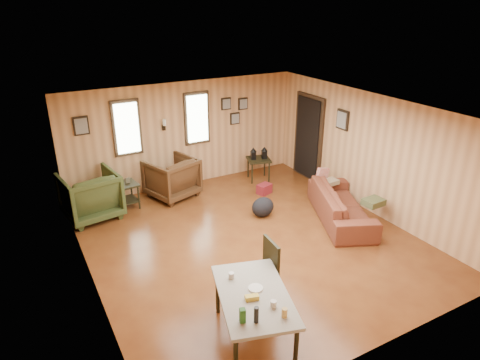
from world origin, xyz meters
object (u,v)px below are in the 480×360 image
object	(u,v)px
recliner_brown	(172,176)
dining_table	(254,299)
side_table	(259,158)
sofa	(342,200)
recliner_green	(90,193)
end_table	(124,192)

from	to	relation	value
recliner_brown	dining_table	distance (m)	4.66
side_table	sofa	bearing A→B (deg)	-81.26
recliner_green	side_table	bearing A→B (deg)	172.20
recliner_brown	recliner_green	world-z (taller)	recliner_green
recliner_brown	side_table	bearing A→B (deg)	158.58
recliner_brown	end_table	xyz separation A→B (m)	(-1.07, -0.08, -0.11)
end_table	dining_table	world-z (taller)	dining_table
side_table	dining_table	distance (m)	5.30
recliner_green	side_table	size ratio (longest dim) A/B	1.26
end_table	recliner_green	bearing A→B (deg)	-174.08
sofa	recliner_green	xyz separation A→B (m)	(-4.29, 2.47, 0.10)
sofa	end_table	xyz separation A→B (m)	(-3.61, 2.54, -0.04)
dining_table	recliner_brown	bearing A→B (deg)	98.56
side_table	recliner_green	bearing A→B (deg)	-179.43
recliner_green	dining_table	xyz separation A→B (m)	(1.10, -4.46, 0.13)
sofa	recliner_green	size ratio (longest dim) A/B	2.04
sofa	side_table	distance (m)	2.54
dining_table	sofa	bearing A→B (deg)	48.52
recliner_brown	end_table	distance (m)	1.08
recliner_green	dining_table	world-z (taller)	recliner_green
recliner_green	end_table	distance (m)	0.70
sofa	dining_table	distance (m)	3.76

